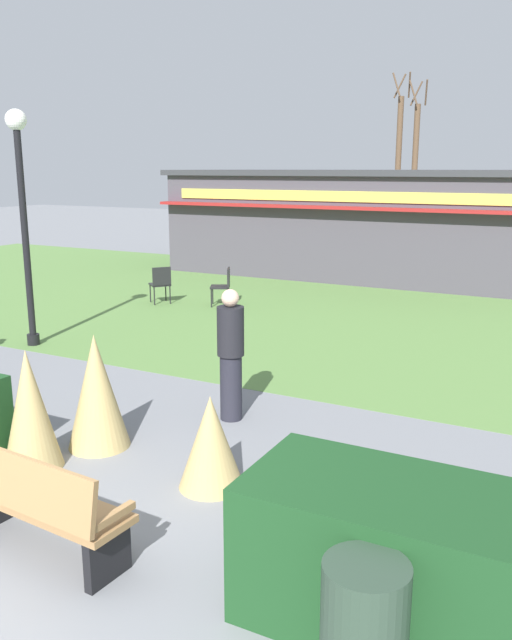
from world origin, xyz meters
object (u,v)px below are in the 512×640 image
(cafe_chair_center, at_px, (161,282))
(person_strolling, at_px, (231,354))
(trash_bin, at_px, (364,635))
(parked_car_west_slot, at_px, (405,231))
(tree_left_bg, at_px, (415,167))
(tree_right_bg, at_px, (398,163))
(food_kiosk, at_px, (359,222))
(park_bench, at_px, (35,502))
(lamppost_mid, at_px, (22,200))
(cafe_chair_east, at_px, (224,284))

(cafe_chair_center, relative_size, person_strolling, 0.53)
(trash_bin, xyz_separation_m, parked_car_west_slot, (-5.99, 23.04, 0.18))
(cafe_chair_center, height_order, parked_car_west_slot, parked_car_west_slot)
(tree_left_bg, height_order, tree_right_bg, tree_right_bg)
(person_strolling, bearing_deg, tree_left_bg, -66.59)
(food_kiosk, bearing_deg, tree_left_bg, 97.42)
(food_kiosk, relative_size, cafe_chair_center, 12.33)
(tree_left_bg, bearing_deg, trash_bin, -75.92)
(park_bench, bearing_deg, cafe_chair_center, 120.13)
(lamppost_mid, distance_m, parked_car_west_slot, 18.19)
(lamppost_mid, distance_m, tree_right_bg, 23.71)
(person_strolling, relative_size, parked_car_west_slot, 0.39)
(lamppost_mid, height_order, person_strolling, lamppost_mid)
(food_kiosk, relative_size, tree_left_bg, 1.54)
(lamppost_mid, distance_m, trash_bin, 9.66)
(food_kiosk, height_order, person_strolling, food_kiosk)
(trash_bin, relative_size, parked_car_west_slot, 0.21)
(parked_car_west_slot, bearing_deg, person_strolling, -81.15)
(food_kiosk, bearing_deg, trash_bin, -70.78)
(cafe_chair_center, xyz_separation_m, tree_left_bg, (0.83, 19.66, 2.68))
(park_bench, height_order, cafe_chair_east, park_bench)
(trash_bin, bearing_deg, tree_right_bg, 105.59)
(park_bench, bearing_deg, person_strolling, 91.58)
(trash_bin, bearing_deg, cafe_chair_east, 124.46)
(park_bench, relative_size, trash_bin, 1.87)
(parked_car_west_slot, height_order, tree_right_bg, tree_right_bg)
(trash_bin, xyz_separation_m, cafe_chair_east, (-6.62, 9.65, 0.06))
(lamppost_mid, bearing_deg, trash_bin, -32.48)
(park_bench, bearing_deg, tree_right_bg, 100.24)
(park_bench, relative_size, cafe_chair_center, 1.95)
(cafe_chair_center, bearing_deg, cafe_chair_east, 18.74)
(park_bench, xyz_separation_m, lamppost_mid, (-5.08, 4.84, 2.11))
(cafe_chair_east, relative_size, person_strolling, 0.53)
(lamppost_mid, bearing_deg, tree_left_bg, 88.26)
(trash_bin, distance_m, parked_car_west_slot, 23.81)
(food_kiosk, xyz_separation_m, tree_left_bg, (-1.68, 12.90, 1.65))
(person_strolling, bearing_deg, food_kiosk, -64.34)
(trash_bin, relative_size, tree_right_bg, 0.12)
(tree_right_bg, bearing_deg, cafe_chair_center, -90.11)
(lamppost_mid, height_order, cafe_chair_center, lamppost_mid)
(park_bench, bearing_deg, parked_car_west_slot, 97.78)
(food_kiosk, distance_m, cafe_chair_east, 6.44)
(park_bench, relative_size, person_strolling, 1.03)
(park_bench, distance_m, tree_right_bg, 29.14)
(tree_right_bg, bearing_deg, tree_left_bg, 4.58)
(food_kiosk, bearing_deg, cafe_chair_center, -110.39)
(tree_right_bg, bearing_deg, food_kiosk, -79.08)
(lamppost_mid, bearing_deg, tree_right_bg, 90.18)
(trash_bin, xyz_separation_m, person_strolling, (-2.97, 3.61, 0.40))
(cafe_chair_east, bearing_deg, tree_left_bg, 91.81)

